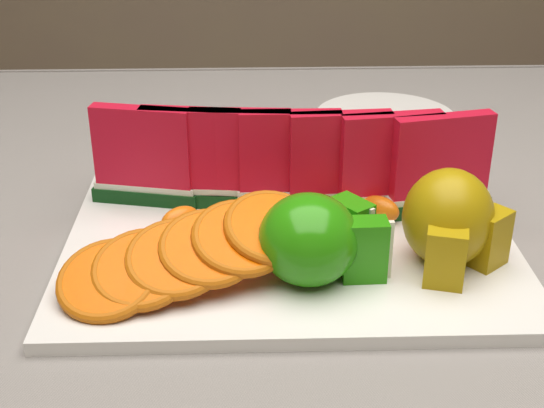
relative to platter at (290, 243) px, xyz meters
name	(u,v)px	position (x,y,z in m)	size (l,w,h in m)	color
table	(247,313)	(-0.04, 0.05, -0.11)	(1.40, 0.90, 0.75)	#4F2A1A
tablecloth	(246,261)	(-0.04, 0.05, -0.05)	(1.53, 1.03, 0.20)	gray
platter	(290,243)	(0.00, 0.00, 0.00)	(0.40, 0.30, 0.01)	silver
apple_cluster	(317,240)	(0.02, -0.06, 0.04)	(0.12, 0.11, 0.08)	#299211
pear_cluster	(450,221)	(0.13, -0.04, 0.04)	(0.09, 0.10, 0.08)	#98681A
side_plate	(385,118)	(0.14, 0.32, 0.00)	(0.22, 0.22, 0.01)	silver
fork	(136,143)	(-0.17, 0.25, 0.00)	(0.07, 0.19, 0.00)	silver
watermelon_row	(290,163)	(0.00, 0.06, 0.05)	(0.39, 0.07, 0.10)	#09380D
orange_fan_front	(193,253)	(-0.08, -0.07, 0.03)	(0.23, 0.14, 0.06)	#D55B07
orange_fan_back	(275,164)	(-0.01, 0.12, 0.03)	(0.29, 0.11, 0.04)	#D55B07
tangerine_segments	(283,220)	(-0.01, 0.01, 0.02)	(0.23, 0.08, 0.02)	#CF500A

